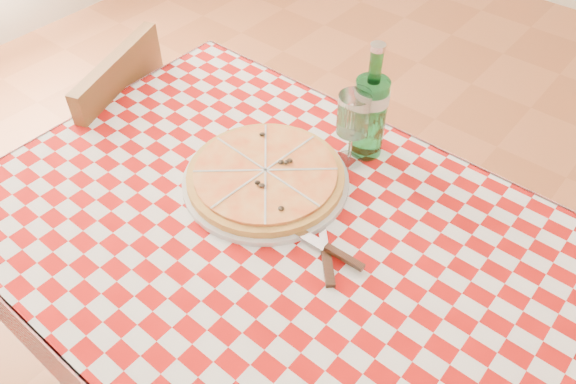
{
  "coord_description": "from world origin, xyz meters",
  "views": [
    {
      "loc": [
        0.5,
        -0.56,
        1.64
      ],
      "look_at": [
        -0.02,
        0.06,
        0.82
      ],
      "focal_mm": 35.0,
      "sensor_mm": 36.0,
      "label": 1
    }
  ],
  "objects_px": {
    "pizza_plate": "(266,175)",
    "wine_glass": "(352,130)",
    "chair_far": "(113,153)",
    "dining_table": "(278,262)",
    "water_bottle": "(371,102)"
  },
  "relations": [
    {
      "from": "water_bottle",
      "to": "wine_glass",
      "type": "xyz_separation_m",
      "value": [
        -0.01,
        -0.05,
        -0.05
      ]
    },
    {
      "from": "chair_far",
      "to": "water_bottle",
      "type": "distance_m",
      "value": 0.89
    },
    {
      "from": "pizza_plate",
      "to": "water_bottle",
      "type": "relative_size",
      "value": 1.31
    },
    {
      "from": "dining_table",
      "to": "wine_glass",
      "type": "relative_size",
      "value": 6.55
    },
    {
      "from": "water_bottle",
      "to": "chair_far",
      "type": "bearing_deg",
      "value": -163.0
    },
    {
      "from": "chair_far",
      "to": "wine_glass",
      "type": "bearing_deg",
      "value": 172.86
    },
    {
      "from": "dining_table",
      "to": "water_bottle",
      "type": "bearing_deg",
      "value": 90.99
    },
    {
      "from": "dining_table",
      "to": "chair_far",
      "type": "xyz_separation_m",
      "value": [
        -0.76,
        0.1,
        -0.17
      ]
    },
    {
      "from": "pizza_plate",
      "to": "wine_glass",
      "type": "height_order",
      "value": "wine_glass"
    },
    {
      "from": "dining_table",
      "to": "water_bottle",
      "type": "relative_size",
      "value": 4.21
    },
    {
      "from": "chair_far",
      "to": "pizza_plate",
      "type": "height_order",
      "value": "chair_far"
    },
    {
      "from": "dining_table",
      "to": "wine_glass",
      "type": "xyz_separation_m",
      "value": [
        -0.01,
        0.28,
        0.19
      ]
    },
    {
      "from": "dining_table",
      "to": "pizza_plate",
      "type": "distance_m",
      "value": 0.19
    },
    {
      "from": "pizza_plate",
      "to": "wine_glass",
      "type": "xyz_separation_m",
      "value": [
        0.1,
        0.18,
        0.07
      ]
    },
    {
      "from": "chair_far",
      "to": "pizza_plate",
      "type": "xyz_separation_m",
      "value": [
        0.64,
        -0.0,
        0.3
      ]
    }
  ]
}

